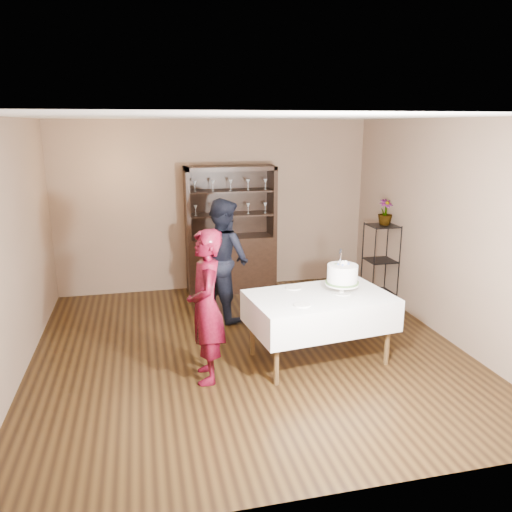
# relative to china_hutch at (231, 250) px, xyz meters

# --- Properties ---
(floor) EXTENTS (5.00, 5.00, 0.00)m
(floor) POSITION_rel_china_hutch_xyz_m (-0.20, -2.25, -0.66)
(floor) COLOR black
(floor) RESTS_ON ground
(ceiling) EXTENTS (5.00, 5.00, 0.00)m
(ceiling) POSITION_rel_china_hutch_xyz_m (-0.20, -2.25, 2.04)
(ceiling) COLOR white
(ceiling) RESTS_ON back_wall
(back_wall) EXTENTS (5.00, 0.02, 2.70)m
(back_wall) POSITION_rel_china_hutch_xyz_m (-0.20, 0.25, 0.69)
(back_wall) COLOR brown
(back_wall) RESTS_ON floor
(wall_left) EXTENTS (0.02, 5.00, 2.70)m
(wall_left) POSITION_rel_china_hutch_xyz_m (-2.70, -2.25, 0.69)
(wall_left) COLOR brown
(wall_left) RESTS_ON floor
(wall_right) EXTENTS (0.02, 5.00, 2.70)m
(wall_right) POSITION_rel_china_hutch_xyz_m (2.30, -2.25, 0.69)
(wall_right) COLOR brown
(wall_right) RESTS_ON floor
(china_hutch) EXTENTS (1.40, 0.48, 2.00)m
(china_hutch) POSITION_rel_china_hutch_xyz_m (0.00, 0.00, 0.00)
(china_hutch) COLOR black
(china_hutch) RESTS_ON floor
(plant_etagere) EXTENTS (0.42, 0.42, 1.20)m
(plant_etagere) POSITION_rel_china_hutch_xyz_m (2.08, -1.05, -0.01)
(plant_etagere) COLOR black
(plant_etagere) RESTS_ON floor
(cake_table) EXTENTS (1.66, 1.14, 0.78)m
(cake_table) POSITION_rel_china_hutch_xyz_m (0.52, -2.67, -0.07)
(cake_table) COLOR silver
(cake_table) RESTS_ON floor
(woman) EXTENTS (0.41, 0.61, 1.62)m
(woman) POSITION_rel_china_hutch_xyz_m (-0.77, -2.82, 0.15)
(woman) COLOR #3D0513
(woman) RESTS_ON floor
(man) EXTENTS (0.95, 1.02, 1.67)m
(man) POSITION_rel_china_hutch_xyz_m (-0.30, -1.11, 0.17)
(man) COLOR black
(man) RESTS_ON floor
(cake) EXTENTS (0.44, 0.44, 0.52)m
(cake) POSITION_rel_china_hutch_xyz_m (0.78, -2.67, 0.32)
(cake) COLOR white
(cake) RESTS_ON cake_table
(plate_near) EXTENTS (0.21, 0.21, 0.01)m
(plate_near) POSITION_rel_china_hutch_xyz_m (0.23, -2.93, 0.12)
(plate_near) COLOR white
(plate_near) RESTS_ON cake_table
(plate_far) EXTENTS (0.23, 0.23, 0.01)m
(plate_far) POSITION_rel_china_hutch_xyz_m (0.31, -2.37, 0.12)
(plate_far) COLOR white
(plate_far) RESTS_ON cake_table
(potted_plant) EXTENTS (0.24, 0.24, 0.38)m
(potted_plant) POSITION_rel_china_hutch_xyz_m (2.11, -1.04, 0.71)
(potted_plant) COLOR #4A7437
(potted_plant) RESTS_ON plant_etagere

